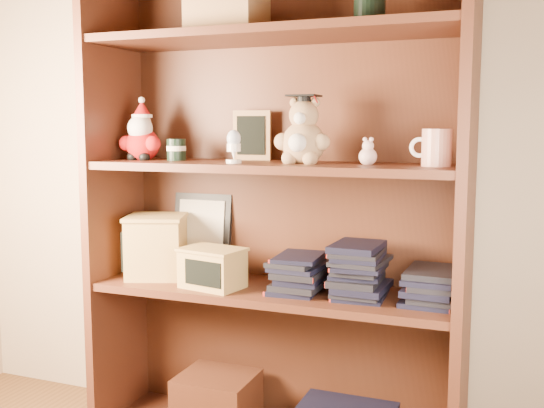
{
  "coord_description": "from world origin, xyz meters",
  "views": [
    {
      "loc": [
        0.55,
        -0.54,
        1.06
      ],
      "look_at": [
        -0.17,
        1.3,
        0.82
      ],
      "focal_mm": 42.0,
      "sensor_mm": 36.0,
      "label": 1
    }
  ],
  "objects": [
    {
      "name": "book_stack_left",
      "position": [
        -0.08,
        1.3,
        0.61
      ],
      "size": [
        0.14,
        0.2,
        0.11
      ],
      "color": "black",
      "rests_on": "shelf_lower"
    },
    {
      "name": "teachers_tin",
      "position": [
        -0.51,
        1.31,
        0.99
      ],
      "size": [
        0.06,
        0.06,
        0.07
      ],
      "color": "black",
      "rests_on": "shelf_upper"
    },
    {
      "name": "book_stack_mid",
      "position": [
        0.12,
        1.3,
        0.64
      ],
      "size": [
        0.14,
        0.2,
        0.18
      ],
      "color": "black",
      "rests_on": "shelf_lower"
    },
    {
      "name": "treats_box",
      "position": [
        -0.59,
        1.3,
        0.66
      ],
      "size": [
        0.25,
        0.25,
        0.21
      ],
      "color": "tan",
      "rests_on": "shelf_lower"
    },
    {
      "name": "teacher_mug",
      "position": [
        0.33,
        1.3,
        1.0
      ],
      "size": [
        0.12,
        0.08,
        0.11
      ],
      "color": "silver",
      "rests_on": "shelf_upper"
    },
    {
      "name": "shelf_lower",
      "position": [
        -0.17,
        1.3,
        0.54
      ],
      "size": [
        1.14,
        0.33,
        0.02
      ],
      "color": "#4E2616",
      "rests_on": "ground"
    },
    {
      "name": "book_stack_right",
      "position": [
        0.33,
        1.3,
        0.6
      ],
      "size": [
        0.14,
        0.2,
        0.1
      ],
      "color": "black",
      "rests_on": "shelf_lower"
    },
    {
      "name": "santa_plush",
      "position": [
        -0.64,
        1.3,
        1.03
      ],
      "size": [
        0.15,
        0.11,
        0.22
      ],
      "color": "#A50F0F",
      "rests_on": "shelf_upper"
    },
    {
      "name": "certificate_frame",
      "position": [
        -0.49,
        1.44,
        0.69
      ],
      "size": [
        0.22,
        0.06,
        0.28
      ],
      "color": "black",
      "rests_on": "shelf_lower"
    },
    {
      "name": "pencils_box",
      "position": [
        -0.35,
        1.24,
        0.62
      ],
      "size": [
        0.22,
        0.17,
        0.13
      ],
      "color": "tan",
      "rests_on": "shelf_lower"
    },
    {
      "name": "bookcase",
      "position": [
        -0.17,
        1.36,
        0.78
      ],
      "size": [
        1.2,
        0.35,
        1.6
      ],
      "color": "#4E2616",
      "rests_on": "ground"
    },
    {
      "name": "chalkboard_plaque",
      "position": [
        -0.28,
        1.42,
        1.03
      ],
      "size": [
        0.13,
        0.08,
        0.16
      ],
      "color": "#9E7547",
      "rests_on": "shelf_upper"
    },
    {
      "name": "egg_cup",
      "position": [
        -0.26,
        1.23,
        1.01
      ],
      "size": [
        0.05,
        0.05,
        0.1
      ],
      "color": "white",
      "rests_on": "shelf_upper"
    },
    {
      "name": "grad_teddy_bear",
      "position": [
        -0.06,
        1.3,
        1.03
      ],
      "size": [
        0.18,
        0.15,
        0.21
      ],
      "color": "#A68157",
      "rests_on": "shelf_upper"
    },
    {
      "name": "pink_figurine",
      "position": [
        0.13,
        1.3,
        0.98
      ],
      "size": [
        0.05,
        0.05,
        0.08
      ],
      "color": "beige",
      "rests_on": "shelf_upper"
    },
    {
      "name": "shelf_upper",
      "position": [
        -0.17,
        1.3,
        0.94
      ],
      "size": [
        1.14,
        0.33,
        0.02
      ],
      "color": "#4E2616",
      "rests_on": "ground"
    }
  ]
}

